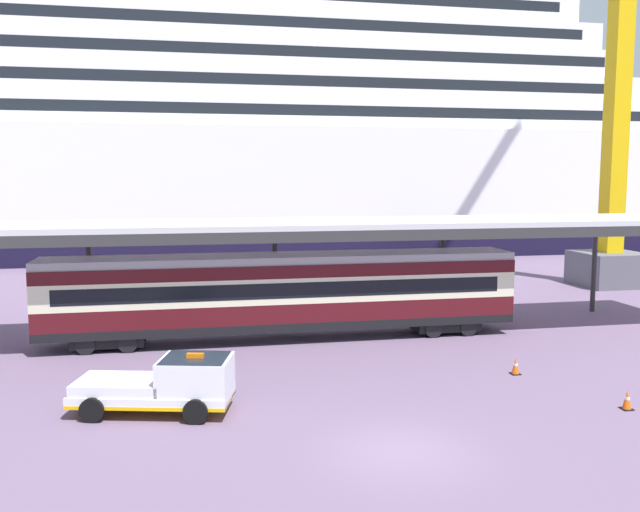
# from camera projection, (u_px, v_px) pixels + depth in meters

# --- Properties ---
(ground_plane) EXTENTS (400.00, 400.00, 0.00)m
(ground_plane) POSITION_uv_depth(u_px,v_px,m) (401.00, 451.00, 19.28)
(ground_plane) COLOR slate
(cruise_ship) EXTENTS (130.81, 30.84, 39.83)m
(cruise_ship) POSITION_uv_depth(u_px,v_px,m) (79.00, 119.00, 71.54)
(cruise_ship) COLOR black
(cruise_ship) RESTS_ON ground
(platform_canopy) EXTENTS (46.38, 6.17, 5.66)m
(platform_canopy) POSITION_uv_depth(u_px,v_px,m) (282.00, 226.00, 32.32)
(platform_canopy) COLOR silver
(platform_canopy) RESTS_ON ground
(train_carriage) EXTENTS (22.41, 2.81, 4.11)m
(train_carriage) POSITION_uv_depth(u_px,v_px,m) (284.00, 292.00, 32.29)
(train_carriage) COLOR black
(train_carriage) RESTS_ON ground
(service_truck) EXTENTS (5.53, 3.21, 2.02)m
(service_truck) POSITION_uv_depth(u_px,v_px,m) (168.00, 383.00, 22.36)
(service_truck) COLOR white
(service_truck) RESTS_ON ground
(traffic_cone_near) EXTENTS (0.36, 0.36, 0.66)m
(traffic_cone_near) POSITION_uv_depth(u_px,v_px,m) (627.00, 400.00, 22.71)
(traffic_cone_near) COLOR black
(traffic_cone_near) RESTS_ON ground
(traffic_cone_mid) EXTENTS (0.36, 0.36, 0.67)m
(traffic_cone_mid) POSITION_uv_depth(u_px,v_px,m) (516.00, 366.00, 26.75)
(traffic_cone_mid) COLOR black
(traffic_cone_mid) RESTS_ON ground
(dockside_crane) EXTENTS (16.37, 4.40, 54.07)m
(dockside_crane) POSITION_uv_depth(u_px,v_px,m) (630.00, 45.00, 46.82)
(dockside_crane) COLOR #595960
(dockside_crane) RESTS_ON ground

